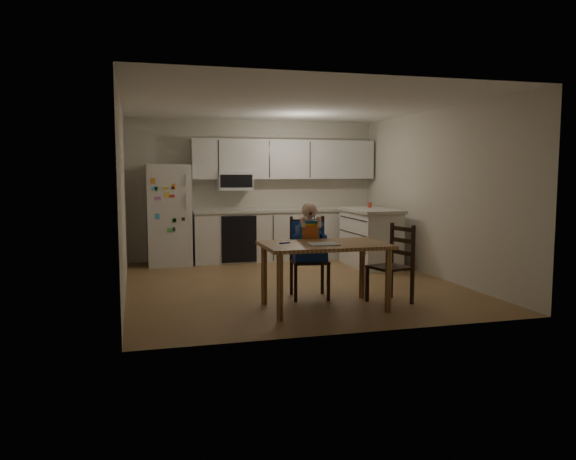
# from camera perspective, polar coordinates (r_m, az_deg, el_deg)

# --- Properties ---
(room) EXTENTS (4.52, 5.01, 2.51)m
(room) POSITION_cam_1_polar(r_m,az_deg,el_deg) (8.28, -0.58, 3.64)
(room) COLOR olive
(room) RESTS_ON ground
(refrigerator) EXTENTS (0.72, 0.70, 1.70)m
(refrigerator) POSITION_cam_1_polar(r_m,az_deg,el_deg) (9.71, -12.02, 1.50)
(refrigerator) COLOR silver
(refrigerator) RESTS_ON ground
(kitchen_run) EXTENTS (3.37, 0.62, 2.15)m
(kitchen_run) POSITION_cam_1_polar(r_m,az_deg,el_deg) (10.13, -0.38, 1.96)
(kitchen_run) COLOR silver
(kitchen_run) RESTS_ON ground
(kitchen_island) EXTENTS (0.69, 1.31, 0.97)m
(kitchen_island) POSITION_cam_1_polar(r_m,az_deg,el_deg) (9.47, 8.35, -0.75)
(kitchen_island) COLOR silver
(kitchen_island) RESTS_ON ground
(red_cup) EXTENTS (0.07, 0.07, 0.09)m
(red_cup) POSITION_cam_1_polar(r_m,az_deg,el_deg) (9.76, 8.30, 2.54)
(red_cup) COLOR #B93725
(red_cup) RESTS_ON kitchen_island
(dining_table) EXTENTS (1.42, 0.91, 0.76)m
(dining_table) POSITION_cam_1_polar(r_m,az_deg,el_deg) (6.48, 3.73, -2.26)
(dining_table) COLOR brown
(dining_table) RESTS_ON ground
(napkin) EXTENTS (0.32, 0.28, 0.01)m
(napkin) POSITION_cam_1_polar(r_m,az_deg,el_deg) (6.35, 3.60, -1.43)
(napkin) COLOR #AFAFB4
(napkin) RESTS_ON dining_table
(toddler_spoon) EXTENTS (0.12, 0.06, 0.02)m
(toddler_spoon) POSITION_cam_1_polar(r_m,az_deg,el_deg) (6.43, -0.42, -1.32)
(toddler_spoon) COLOR #1437B0
(toddler_spoon) RESTS_ON dining_table
(chair_booster) EXTENTS (0.51, 0.51, 1.19)m
(chair_booster) POSITION_cam_1_polar(r_m,az_deg,el_deg) (7.05, 2.14, -1.08)
(chair_booster) COLOR black
(chair_booster) RESTS_ON ground
(chair_side) EXTENTS (0.51, 0.51, 0.95)m
(chair_side) POSITION_cam_1_polar(r_m,az_deg,el_deg) (6.92, 10.91, -2.85)
(chair_side) COLOR black
(chair_side) RESTS_ON ground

